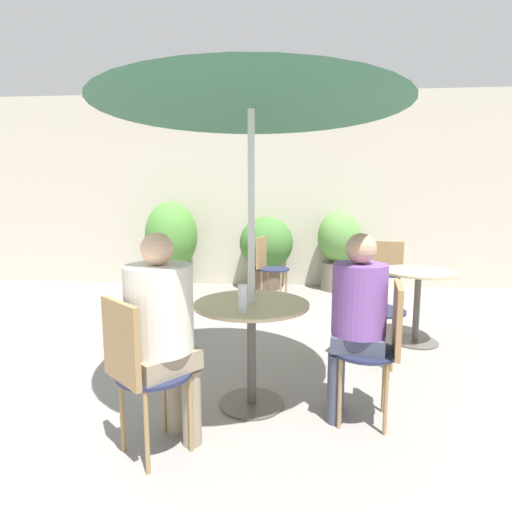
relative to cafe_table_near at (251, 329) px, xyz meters
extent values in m
plane|color=gray|center=(-0.21, -0.07, -0.53)|extent=(20.00, 20.00, 0.00)
cube|color=beige|center=(-0.21, 3.86, 0.97)|extent=(10.00, 0.06, 3.00)
cylinder|color=#514C47|center=(0.00, 0.00, -0.52)|extent=(0.43, 0.43, 0.01)
cylinder|color=#514C47|center=(0.00, 0.00, -0.18)|extent=(0.06, 0.06, 0.67)
cylinder|color=#CCB284|center=(0.00, 0.00, 0.17)|extent=(0.75, 0.75, 0.02)
cylinder|color=#514C47|center=(1.48, 1.29, -0.52)|extent=(0.43, 0.43, 0.01)
cylinder|color=#514C47|center=(1.48, 1.29, -0.18)|extent=(0.06, 0.06, 0.67)
cylinder|color=#CCB284|center=(1.48, 1.29, 0.17)|extent=(0.70, 0.70, 0.02)
cylinder|color=#232847|center=(-0.47, -0.54, -0.08)|extent=(0.40, 0.40, 0.02)
cylinder|color=#9E7A4C|center=(-0.66, -0.55, -0.31)|extent=(0.02, 0.02, 0.44)
cylinder|color=#9E7A4C|center=(-0.46, -0.73, -0.31)|extent=(0.02, 0.02, 0.44)
cylinder|color=#9E7A4C|center=(-0.48, -0.36, -0.31)|extent=(0.02, 0.02, 0.44)
cylinder|color=#9E7A4C|center=(-0.29, -0.53, -0.31)|extent=(0.02, 0.02, 0.44)
cube|color=#9E7A4C|center=(-0.59, -0.68, 0.14)|extent=(0.28, 0.25, 0.42)
cylinder|color=#232847|center=(0.70, -0.14, -0.08)|extent=(0.40, 0.40, 0.02)
cylinder|color=#9E7A4C|center=(0.81, -0.29, -0.31)|extent=(0.02, 0.02, 0.44)
cylinder|color=#9E7A4C|center=(0.86, -0.04, -0.31)|extent=(0.02, 0.02, 0.44)
cylinder|color=#9E7A4C|center=(0.55, -0.24, -0.31)|extent=(0.02, 0.02, 0.44)
cylinder|color=#9E7A4C|center=(0.60, 0.02, -0.31)|extent=(0.02, 0.02, 0.44)
cube|color=#9E7A4C|center=(0.88, -0.17, 0.14)|extent=(0.10, 0.34, 0.42)
cylinder|color=#232847|center=(0.07, 2.72, -0.08)|extent=(0.40, 0.40, 0.02)
cylinder|color=#9E7A4C|center=(-0.02, 2.88, -0.31)|extent=(0.02, 0.02, 0.44)
cylinder|color=#9E7A4C|center=(-0.09, 2.63, -0.31)|extent=(0.02, 0.02, 0.44)
cylinder|color=#9E7A4C|center=(0.23, 2.81, -0.31)|extent=(0.02, 0.02, 0.44)
cylinder|color=#9E7A4C|center=(0.16, 2.56, -0.31)|extent=(0.02, 0.02, 0.44)
cube|color=#9E7A4C|center=(-0.10, 2.77, 0.14)|extent=(0.12, 0.34, 0.42)
cylinder|color=#232847|center=(1.02, 0.77, -0.08)|extent=(0.40, 0.40, 0.02)
cylinder|color=#9E7A4C|center=(0.96, 0.95, -0.31)|extent=(0.02, 0.02, 0.44)
cylinder|color=#9E7A4C|center=(0.84, 0.72, -0.31)|extent=(0.02, 0.02, 0.44)
cylinder|color=#9E7A4C|center=(1.19, 0.83, -0.31)|extent=(0.02, 0.02, 0.44)
cylinder|color=#9E7A4C|center=(1.07, 0.60, -0.31)|extent=(0.02, 0.02, 0.44)
cube|color=#9E7A4C|center=(0.85, 0.86, 0.14)|extent=(0.18, 0.32, 0.42)
cylinder|color=#232847|center=(1.50, 2.48, -0.08)|extent=(0.40, 0.40, 0.02)
cylinder|color=#9E7A4C|center=(1.34, 2.40, -0.31)|extent=(0.02, 0.02, 0.44)
cylinder|color=#9E7A4C|center=(1.59, 2.32, -0.31)|extent=(0.02, 0.02, 0.44)
cylinder|color=#9E7A4C|center=(1.41, 2.65, -0.31)|extent=(0.02, 0.02, 0.44)
cylinder|color=#9E7A4C|center=(1.66, 2.57, -0.31)|extent=(0.02, 0.02, 0.44)
cube|color=#9E7A4C|center=(1.45, 2.31, 0.14)|extent=(0.34, 0.13, 0.42)
cylinder|color=#232847|center=(-0.96, 1.38, -0.08)|extent=(0.40, 0.40, 0.02)
cylinder|color=#9E7A4C|center=(-1.11, 1.50, -0.31)|extent=(0.02, 0.02, 0.44)
cylinder|color=#9E7A4C|center=(-1.08, 1.24, -0.31)|extent=(0.02, 0.02, 0.44)
cylinder|color=#9E7A4C|center=(-0.85, 1.53, -0.31)|extent=(0.02, 0.02, 0.44)
cylinder|color=#9E7A4C|center=(-0.82, 1.27, -0.31)|extent=(0.02, 0.02, 0.44)
cube|color=#9E7A4C|center=(-1.14, 1.36, 0.14)|extent=(0.07, 0.34, 0.42)
cylinder|color=gray|center=(-0.30, -0.46, -0.31)|extent=(0.11, 0.11, 0.44)
cylinder|color=gray|center=(-0.42, -0.36, -0.31)|extent=(0.11, 0.11, 0.44)
cube|color=gray|center=(-0.45, -0.51, -0.01)|extent=(0.45, 0.46, 0.11)
cylinder|color=beige|center=(-0.45, -0.51, 0.27)|extent=(0.36, 0.36, 0.46)
sphere|color=#DBAD89|center=(-0.45, -0.51, 0.59)|extent=(0.17, 0.17, 0.17)
cylinder|color=#42475B|center=(0.56, -0.04, -0.31)|extent=(0.10, 0.10, 0.44)
cylinder|color=#42475B|center=(0.53, -0.18, -0.31)|extent=(0.10, 0.10, 0.44)
cube|color=#42475B|center=(0.67, -0.13, -0.02)|extent=(0.36, 0.33, 0.10)
cylinder|color=#7A4C9E|center=(0.67, -0.13, 0.25)|extent=(0.33, 0.33, 0.43)
sphere|color=tan|center=(0.67, -0.13, 0.55)|extent=(0.18, 0.18, 0.18)
cylinder|color=silver|center=(-0.03, -0.24, 0.26)|extent=(0.06, 0.06, 0.17)
cylinder|color=#B28433|center=(-0.02, 0.24, 0.26)|extent=(0.06, 0.06, 0.17)
cylinder|color=#47423D|center=(-1.53, 3.45, -0.38)|extent=(0.44, 0.44, 0.31)
ellipsoid|color=#4C8938|center=(-1.53, 3.45, 0.30)|extent=(0.79, 0.79, 1.04)
cylinder|color=brown|center=(-0.08, 3.57, -0.37)|extent=(0.47, 0.47, 0.31)
ellipsoid|color=#427533|center=(-0.08, 3.57, 0.18)|extent=(0.82, 0.82, 0.80)
cylinder|color=slate|center=(1.02, 3.55, -0.32)|extent=(0.52, 0.52, 0.42)
ellipsoid|color=#609947|center=(1.02, 3.55, 0.28)|extent=(0.64, 0.64, 0.79)
cylinder|color=silver|center=(0.00, 0.00, 0.57)|extent=(0.04, 0.04, 2.20)
cone|color=#33664C|center=(0.00, 0.00, 1.53)|extent=(1.90, 1.90, 0.28)
camera|label=1|loc=(0.22, -2.52, 0.84)|focal=28.00mm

